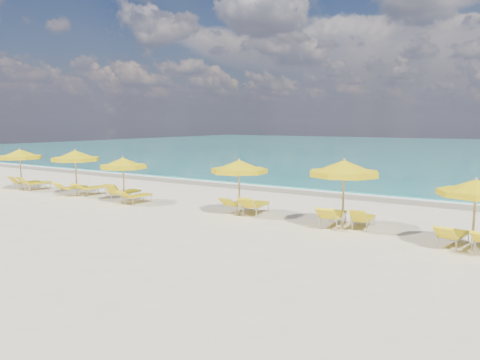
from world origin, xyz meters
The scene contains 22 objects.
ground_plane centered at (0.00, 0.00, 0.00)m, with size 120.00×120.00×0.00m, color beige.
ocean centered at (0.00, 48.00, 0.00)m, with size 120.00×80.00×0.30m, color #14736F.
wet_sand_band centered at (0.00, 7.40, 0.00)m, with size 120.00×2.60×0.01m, color tan.
foam_line centered at (0.00, 8.20, 0.00)m, with size 120.00×1.20×0.03m, color white.
whitecap_near centered at (-6.00, 17.00, 0.00)m, with size 14.00×0.36×0.05m, color white.
umbrella_0 centered at (-12.47, -0.43, 1.89)m, with size 2.91×2.91×2.22m.
umbrella_1 centered at (-8.45, -0.07, 1.94)m, with size 2.88×2.88×2.28m.
umbrella_2 centered at (-4.95, -0.28, 1.77)m, with size 2.48×2.48×2.08m.
umbrella_3 centered at (0.76, 0.28, 1.88)m, with size 2.75×2.75×2.20m.
umbrella_4 centered at (4.94, 0.24, 2.04)m, with size 2.47×2.47×2.39m.
umbrella_5 centered at (8.96, -0.31, 1.77)m, with size 2.27×2.27×2.08m.
lounger_0_left centered at (-12.94, 0.13, 0.20)m, with size 0.62×1.59×0.75m.
lounger_0_right centered at (-11.94, 0.11, 0.22)m, with size 0.72×1.76×0.80m.
lounger_1_left centered at (-8.99, 0.11, 0.21)m, with size 0.58×1.71×0.72m.
lounger_1_right centered at (-8.07, 0.51, 0.21)m, with size 0.60×1.78×0.71m.
lounger_2_left centered at (-5.44, 0.22, 0.24)m, with size 0.87×1.94×0.92m.
lounger_2_right centered at (-4.48, 0.05, 0.20)m, with size 0.61×1.69×0.69m.
lounger_3_left centered at (0.30, 0.83, 0.20)m, with size 0.60×1.66×0.71m.
lounger_3_right centered at (1.18, 0.80, 0.23)m, with size 0.86×1.91×0.83m.
lounger_4_left centered at (4.48, 0.52, 0.24)m, with size 0.87×2.00×0.84m.
lounger_4_right centered at (5.48, 0.77, 0.20)m, with size 0.67×1.62×0.78m.
lounger_5_left centered at (8.42, -0.06, 0.21)m, with size 0.80×1.72×0.76m.
Camera 1 is at (10.47, -14.56, 3.61)m, focal length 35.00 mm.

